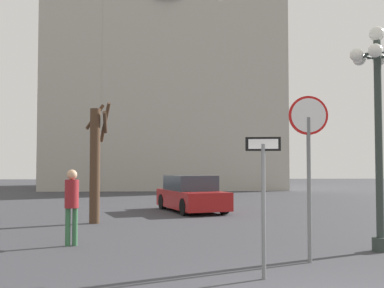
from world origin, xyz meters
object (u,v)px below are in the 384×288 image
cathedral (165,57)px  street_lamp (378,104)px  bare_tree (96,161)px  parked_car_near_red (191,195)px  pedestrian_walking (72,199)px  stop_sign (309,146)px  one_way_arrow_sign (263,191)px

cathedral → street_lamp: (4.44, -29.25, -7.77)m
bare_tree → parked_car_near_red: size_ratio=0.88×
pedestrian_walking → parked_car_near_red: bearing=67.7°
street_lamp → parked_car_near_red: bearing=110.9°
stop_sign → pedestrian_walking: stop_sign is taller
one_way_arrow_sign → pedestrian_walking: one_way_arrow_sign is taller
street_lamp → pedestrian_walking: (-6.82, 1.15, -2.14)m
one_way_arrow_sign → street_lamp: 4.24m
street_lamp → bare_tree: street_lamp is taller
stop_sign → street_lamp: street_lamp is taller
bare_tree → one_way_arrow_sign: bearing=-64.0°
one_way_arrow_sign → bare_tree: (-3.79, 7.76, 0.55)m
stop_sign → street_lamp: size_ratio=0.65×
cathedral → bare_tree: bearing=-95.8°
cathedral → stop_sign: size_ratio=11.50×
cathedral → bare_tree: (-2.42, -23.81, -8.99)m
cathedral → pedestrian_walking: (-2.38, -28.10, -9.91)m
parked_car_near_red → pedestrian_walking: size_ratio=2.51×
one_way_arrow_sign → bare_tree: size_ratio=0.60×
parked_car_near_red → stop_sign: bearing=-81.1°
bare_tree → pedestrian_walking: 4.39m
one_way_arrow_sign → parked_car_near_red: one_way_arrow_sign is taller
street_lamp → cathedral: bearing=98.6°
parked_car_near_red → pedestrian_walking: 8.70m
pedestrian_walking → one_way_arrow_sign: bearing=-42.8°
one_way_arrow_sign → pedestrian_walking: size_ratio=1.32×
parked_car_near_red → street_lamp: bearing=-69.1°
pedestrian_walking → stop_sign: bearing=-24.3°
stop_sign → pedestrian_walking: (-4.91, 2.21, -1.16)m
street_lamp → bare_tree: size_ratio=1.27×
bare_tree → parked_car_near_red: (3.34, 3.74, -1.31)m
parked_car_near_red → bare_tree: bearing=-131.8°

